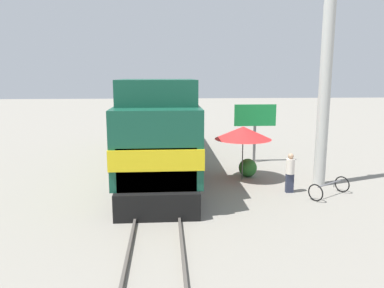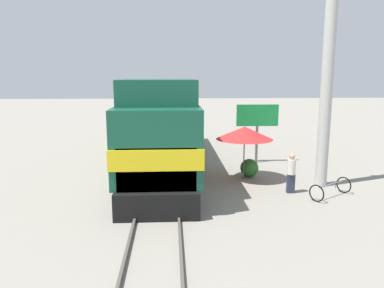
{
  "view_description": "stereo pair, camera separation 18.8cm",
  "coord_description": "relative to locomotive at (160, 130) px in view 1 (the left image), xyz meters",
  "views": [
    {
      "loc": [
        0.32,
        -17.3,
        4.71
      ],
      "look_at": [
        1.2,
        -4.8,
        2.4
      ],
      "focal_mm": 35.0,
      "sensor_mm": 36.0,
      "label": 1
    },
    {
      "loc": [
        0.5,
        -17.31,
        4.71
      ],
      "look_at": [
        1.2,
        -4.8,
        2.4
      ],
      "focal_mm": 35.0,
      "sensor_mm": 36.0,
      "label": 2
    }
  ],
  "objects": [
    {
      "name": "ground_plane",
      "position": [
        0.0,
        -1.69,
        -1.94
      ],
      "size": [
        120.0,
        120.0,
        0.0
      ],
      "primitive_type": "plane",
      "color": "gray"
    },
    {
      "name": "bicycle",
      "position": [
        6.7,
        -5.28,
        -1.59
      ],
      "size": [
        1.92,
        1.58,
        0.66
      ],
      "rotation": [
        0.0,
        0.0,
        2.16
      ],
      "color": "black",
      "rests_on": "ground_plane"
    },
    {
      "name": "person_bystander",
      "position": [
        5.31,
        -4.65,
        -1.06
      ],
      "size": [
        0.34,
        0.34,
        1.62
      ],
      "color": "#2D3347",
      "rests_on": "ground_plane"
    },
    {
      "name": "rail_near",
      "position": [
        -0.72,
        -1.69,
        -1.86
      ],
      "size": [
        0.08,
        43.31,
        0.15
      ],
      "primitive_type": "cube",
      "color": "#4C4742",
      "rests_on": "ground_plane"
    },
    {
      "name": "locomotive",
      "position": [
        0.0,
        0.0,
        0.0
      ],
      "size": [
        3.13,
        15.9,
        4.55
      ],
      "color": "black",
      "rests_on": "ground_plane"
    },
    {
      "name": "rail_far",
      "position": [
        0.72,
        -1.69,
        -1.86
      ],
      "size": [
        0.08,
        43.31,
        0.15
      ],
      "primitive_type": "cube",
      "color": "#4C4742",
      "rests_on": "ground_plane"
    },
    {
      "name": "vendor_umbrella",
      "position": [
        3.78,
        -2.6,
        0.22
      ],
      "size": [
        2.56,
        2.56,
        2.45
      ],
      "color": "#4C4C4C",
      "rests_on": "ground_plane"
    },
    {
      "name": "utility_pole",
      "position": [
        6.95,
        -3.69,
        2.83
      ],
      "size": [
        1.8,
        0.5,
        9.45
      ],
      "color": "#B2B2AD",
      "rests_on": "ground_plane"
    },
    {
      "name": "shrub_cluster",
      "position": [
        4.14,
        -2.15,
        -1.51
      ],
      "size": [
        0.85,
        0.85,
        0.85
      ],
      "primitive_type": "sphere",
      "color": "#2D722D",
      "rests_on": "ground_plane"
    },
    {
      "name": "billboard_sign",
      "position": [
        5.12,
        0.76,
        0.46
      ],
      "size": [
        2.26,
        0.12,
        3.17
      ],
      "color": "#595959",
      "rests_on": "ground_plane"
    }
  ]
}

